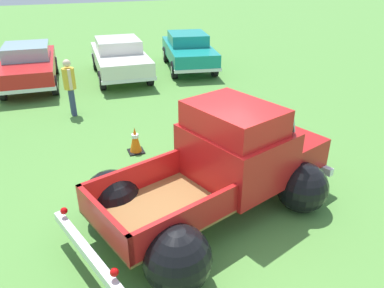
{
  "coord_description": "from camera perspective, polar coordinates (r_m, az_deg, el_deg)",
  "views": [
    {
      "loc": [
        -2.16,
        -4.83,
        4.0
      ],
      "look_at": [
        0.0,
        0.74,
        1.04
      ],
      "focal_mm": 34.3,
      "sensor_mm": 36.0,
      "label": 1
    }
  ],
  "objects": [
    {
      "name": "show_car_2",
      "position": [
        14.69,
        -11.21,
        13.2
      ],
      "size": [
        2.11,
        4.53,
        1.43
      ],
      "rotation": [
        0.0,
        0.0,
        -1.63
      ],
      "color": "black",
      "rests_on": "ground"
    },
    {
      "name": "lane_cone_0",
      "position": [
        8.61,
        -8.82,
        0.61
      ],
      "size": [
        0.36,
        0.36,
        0.63
      ],
      "color": "black",
      "rests_on": "ground"
    },
    {
      "name": "ground_plane",
      "position": [
        6.64,
        2.36,
        -10.79
      ],
      "size": [
        80.0,
        80.0,
        0.0
      ],
      "primitive_type": "plane",
      "color": "#548C3D"
    },
    {
      "name": "spectator_0",
      "position": [
        11.06,
        -18.47,
        8.81
      ],
      "size": [
        0.36,
        0.54,
        1.62
      ],
      "rotation": [
        0.0,
        0.0,
        3.21
      ],
      "color": "navy",
      "rests_on": "ground"
    },
    {
      "name": "show_car_1",
      "position": [
        14.57,
        -24.07,
        11.33
      ],
      "size": [
        2.02,
        4.46,
        1.43
      ],
      "rotation": [
        0.0,
        0.0,
        -1.62
      ],
      "color": "black",
      "rests_on": "ground"
    },
    {
      "name": "show_car_3",
      "position": [
        15.66,
        -0.58,
        14.46
      ],
      "size": [
        2.55,
        4.51,
        1.43
      ],
      "rotation": [
        0.0,
        0.0,
        -1.76
      ],
      "color": "black",
      "rests_on": "ground"
    },
    {
      "name": "vintage_pickup_truck",
      "position": [
        6.44,
        5.09,
        -4.06
      ],
      "size": [
        4.99,
        3.77,
        1.96
      ],
      "rotation": [
        0.0,
        0.0,
        0.31
      ],
      "color": "black",
      "rests_on": "ground"
    }
  ]
}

